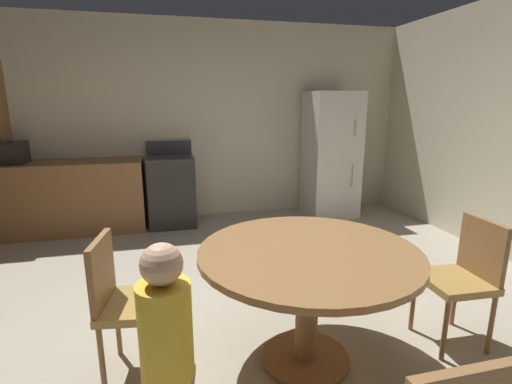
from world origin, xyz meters
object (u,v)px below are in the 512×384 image
Objects in this scene: oven_range at (172,190)px; chair_west at (124,297)px; dining_table at (308,272)px; chair_east at (464,273)px; microwave at (5,153)px; refrigerator at (331,155)px; person_child at (167,359)px.

chair_west is (-0.34, -2.89, 0.03)m from oven_range.
dining_table is 1.10m from chair_east.
oven_range is 1.26× the size of chair_east.
chair_east is at bearing -59.25° from oven_range.
microwave is at bearing 126.68° from chair_west.
refrigerator is 2.02× the size of chair_west.
dining_table is at bearing -76.27° from oven_range.
refrigerator is 3.36m from dining_table.
oven_range reaches higher than dining_table.
refrigerator is 1.61× the size of person_child.
dining_table is 1.53× the size of chair_east.
chair_west is 1.00× the size of chair_east.
oven_range is 1.01× the size of person_child.
oven_range is at bearing 103.73° from dining_table.
microwave is 4.88m from chair_east.
person_child reaches higher than dining_table.
person_child is at bearing -146.06° from dining_table.
refrigerator reaches higher than chair_east.
oven_range is 0.62× the size of refrigerator.
refrigerator is at bearing 55.82° from chair_west.
microwave is 0.33× the size of dining_table.
dining_table is at bearing 0.00° from chair_east.
microwave reaches higher than oven_range.
chair_east is at bearing -39.57° from microwave.
person_child is (-2.35, -3.56, -0.30)m from refrigerator.
oven_range is 1.98m from microwave.
microwave is at bearing 130.98° from dining_table.
refrigerator is 4.16m from microwave.
dining_table is (-1.51, -2.99, -0.27)m from refrigerator.
refrigerator reaches higher than microwave.
refrigerator is at bearing -1.37° from oven_range.
dining_table is (0.74, -3.05, 0.14)m from oven_range.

